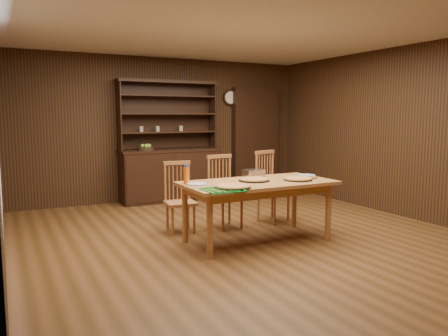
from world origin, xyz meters
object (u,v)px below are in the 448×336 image
chair_center (223,189)px  chair_left (179,195)px  china_hutch (170,168)px  juice_bottle (186,175)px  chair_right (269,184)px  dining_table (258,188)px

chair_center → chair_left: bearing=167.1°
china_hutch → juice_bottle: 2.87m
chair_right → dining_table: bearing=-148.2°
chair_center → china_hutch: bearing=82.9°
chair_left → juice_bottle: bearing=-98.0°
juice_bottle → chair_right: bearing=21.0°
chair_left → chair_right: 1.40m
chair_right → chair_left: bearing=159.9°
dining_table → chair_left: bearing=127.6°
juice_bottle → chair_left: bearing=76.0°
chair_right → juice_bottle: (-1.56, -0.60, 0.31)m
dining_table → chair_center: size_ratio=1.85×
chair_right → juice_bottle: bearing=-176.4°
china_hutch → chair_right: (0.76, -2.15, -0.04)m
dining_table → chair_center: (-0.05, 0.82, -0.13)m
chair_center → chair_right: bearing=-7.1°
chair_left → chair_right: (1.40, -0.07, 0.05)m
chair_left → juice_bottle: 0.78m
china_hutch → chair_right: size_ratio=2.09×
china_hutch → chair_left: (-0.64, -2.08, -0.10)m
china_hutch → chair_right: 2.28m
dining_table → juice_bottle: bearing=165.4°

